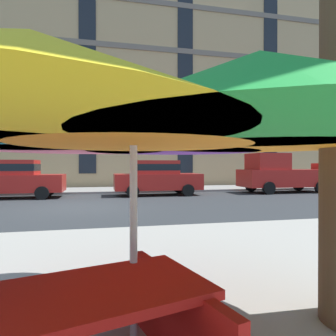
# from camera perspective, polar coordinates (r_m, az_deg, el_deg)

# --- Properties ---
(ground_plane) EXTENTS (120.00, 120.00, 0.00)m
(ground_plane) POSITION_cam_1_polar(r_m,az_deg,el_deg) (11.44, -17.13, -7.19)
(ground_plane) COLOR #2D3033
(sidewalk_far) EXTENTS (56.00, 3.60, 0.12)m
(sidewalk_far) POSITION_cam_1_polar(r_m,az_deg,el_deg) (18.19, -15.44, -4.16)
(sidewalk_far) COLOR gray
(sidewalk_far) RESTS_ON ground
(apartment_building) EXTENTS (46.81, 12.08, 16.00)m
(apartment_building) POSITION_cam_1_polar(r_m,az_deg,el_deg) (27.10, -14.60, 14.28)
(apartment_building) COLOR tan
(apartment_building) RESTS_ON ground
(sedan_red) EXTENTS (4.40, 1.98, 1.78)m
(sedan_red) POSITION_cam_1_polar(r_m,az_deg,el_deg) (15.54, -27.55, -1.69)
(sedan_red) COLOR #B21E19
(sedan_red) RESTS_ON ground
(sedan_red_midblock) EXTENTS (4.40, 1.98, 1.78)m
(sedan_red_midblock) POSITION_cam_1_polar(r_m,az_deg,el_deg) (15.27, -2.20, -1.68)
(sedan_red_midblock) COLOR #B21E19
(sedan_red_midblock) RESTS_ON ground
(pickup_red) EXTENTS (5.10, 2.12, 2.20)m
(pickup_red) POSITION_cam_1_polar(r_m,az_deg,el_deg) (17.99, 20.83, -1.14)
(pickup_red) COLOR #B21E19
(pickup_red) RESTS_ON ground
(patio_umbrella) EXTENTS (4.06, 3.77, 2.18)m
(patio_umbrella) POSITION_cam_1_polar(r_m,az_deg,el_deg) (2.35, -6.64, 9.66)
(patio_umbrella) COLOR silver
(patio_umbrella) RESTS_ON ground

